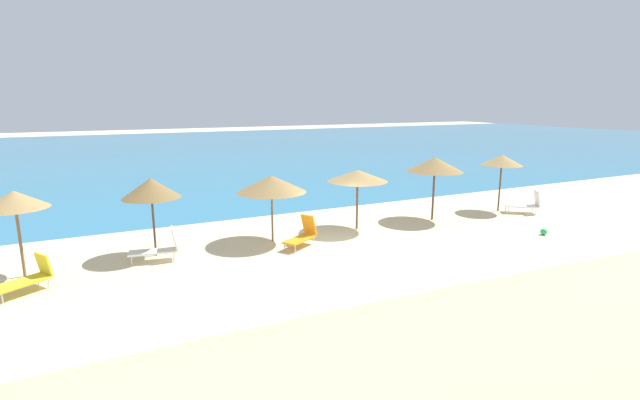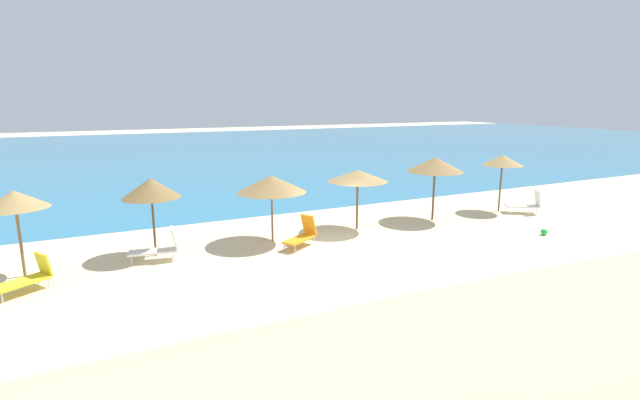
% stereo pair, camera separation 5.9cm
% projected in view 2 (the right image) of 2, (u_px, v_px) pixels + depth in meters
% --- Properties ---
extents(ground_plane, '(160.00, 160.00, 0.00)m').
position_uv_depth(ground_plane, '(344.00, 250.00, 17.26)').
color(ground_plane, beige).
extents(sea_water, '(160.00, 62.68, 0.01)m').
position_uv_depth(sea_water, '(178.00, 152.00, 50.25)').
color(sea_water, teal).
rests_on(sea_water, ground_plane).
extents(beach_umbrella_0, '(1.92, 1.92, 2.76)m').
position_uv_depth(beach_umbrella_0, '(15.00, 200.00, 14.12)').
color(beach_umbrella_0, brown).
rests_on(beach_umbrella_0, ground_plane).
extents(beach_umbrella_1, '(2.01, 2.01, 2.80)m').
position_uv_depth(beach_umbrella_1, '(151.00, 188.00, 16.10)').
color(beach_umbrella_1, brown).
rests_on(beach_umbrella_1, ground_plane).
extents(beach_umbrella_2, '(2.69, 2.69, 2.63)m').
position_uv_depth(beach_umbrella_2, '(271.00, 184.00, 17.77)').
color(beach_umbrella_2, brown).
rests_on(beach_umbrella_2, ground_plane).
extents(beach_umbrella_3, '(2.55, 2.55, 2.57)m').
position_uv_depth(beach_umbrella_3, '(358.00, 176.00, 19.51)').
color(beach_umbrella_3, brown).
rests_on(beach_umbrella_3, ground_plane).
extents(beach_umbrella_4, '(2.56, 2.56, 2.92)m').
position_uv_depth(beach_umbrella_4, '(435.00, 165.00, 21.04)').
color(beach_umbrella_4, brown).
rests_on(beach_umbrella_4, ground_plane).
extents(beach_umbrella_5, '(1.98, 1.98, 2.82)m').
position_uv_depth(beach_umbrella_5, '(503.00, 160.00, 22.72)').
color(beach_umbrella_5, brown).
rests_on(beach_umbrella_5, ground_plane).
extents(lounge_chair_0, '(1.59, 1.27, 1.17)m').
position_uv_depth(lounge_chair_0, '(302.00, 234.00, 17.53)').
color(lounge_chair_0, orange).
rests_on(lounge_chair_0, ground_plane).
extents(lounge_chair_1, '(1.71, 0.83, 1.17)m').
position_uv_depth(lounge_chair_1, '(159.00, 248.00, 15.95)').
color(lounge_chair_1, white).
rests_on(lounge_chair_1, ground_plane).
extents(lounge_chair_2, '(1.63, 1.36, 1.02)m').
position_uv_depth(lounge_chair_2, '(27.00, 277.00, 13.41)').
color(lounge_chair_2, yellow).
rests_on(lounge_chair_2, ground_plane).
extents(lounge_chair_3, '(1.67, 1.43, 1.17)m').
position_uv_depth(lounge_chair_3, '(526.00, 204.00, 22.73)').
color(lounge_chair_3, white).
rests_on(lounge_chair_3, ground_plane).
extents(beach_ball, '(0.27, 0.27, 0.27)m').
position_uv_depth(beach_ball, '(544.00, 232.00, 19.07)').
color(beach_ball, green).
rests_on(beach_ball, ground_plane).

